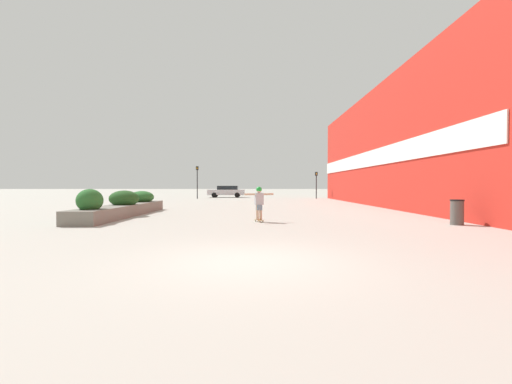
{
  "coord_description": "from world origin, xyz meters",
  "views": [
    {
      "loc": [
        0.12,
        -6.93,
        1.55
      ],
      "look_at": [
        0.1,
        14.11,
        1.15
      ],
      "focal_mm": 24.0,
      "sensor_mm": 36.0,
      "label": 1
    }
  ],
  "objects": [
    {
      "name": "ground_plane",
      "position": [
        0.0,
        0.0,
        0.0
      ],
      "size": [
        300.0,
        300.0,
        0.0
      ],
      "primitive_type": "plane",
      "color": "#ADA89E"
    },
    {
      "name": "building_wall_right",
      "position": [
        9.22,
        13.96,
        4.4
      ],
      "size": [
        0.67,
        42.28,
        8.82
      ],
      "color": "red",
      "rests_on": "ground_plane"
    },
    {
      "name": "planter_box",
      "position": [
        -6.65,
        10.62,
        0.51
      ],
      "size": [
        1.61,
        9.51,
        1.41
      ],
      "color": "slate",
      "rests_on": "ground_plane"
    },
    {
      "name": "skateboard",
      "position": [
        0.25,
        7.61,
        0.07
      ],
      "size": [
        0.42,
        0.69,
        0.09
      ],
      "rotation": [
        0.0,
        0.0,
        0.36
      ],
      "color": "olive",
      "rests_on": "ground_plane"
    },
    {
      "name": "skateboarder",
      "position": [
        0.25,
        7.61,
        0.95
      ],
      "size": [
        1.26,
        0.54,
        1.41
      ],
      "rotation": [
        0.0,
        0.0,
        0.36
      ],
      "color": "tan",
      "rests_on": "skateboard"
    },
    {
      "name": "trash_bin",
      "position": [
        8.04,
        6.5,
        0.5
      ],
      "size": [
        0.51,
        0.51,
        1.0
      ],
      "color": "#514C47",
      "rests_on": "ground_plane"
    },
    {
      "name": "car_leftmost",
      "position": [
        17.71,
        37.27,
        0.81
      ],
      "size": [
        4.09,
        2.01,
        1.51
      ],
      "rotation": [
        0.0,
        0.0,
        -1.57
      ],
      "color": "navy",
      "rests_on": "ground_plane"
    },
    {
      "name": "car_center_left",
      "position": [
        -3.73,
        37.85,
        0.8
      ],
      "size": [
        4.79,
        2.02,
        1.52
      ],
      "rotation": [
        0.0,
        0.0,
        1.57
      ],
      "color": "#BCBCC1",
      "rests_on": "ground_plane"
    },
    {
      "name": "traffic_light_left",
      "position": [
        -6.84,
        33.53,
        2.59
      ],
      "size": [
        0.28,
        0.3,
        3.84
      ],
      "color": "black",
      "rests_on": "ground_plane"
    },
    {
      "name": "traffic_light_right",
      "position": [
        7.28,
        33.57,
        2.18
      ],
      "size": [
        0.28,
        0.3,
        3.17
      ],
      "color": "black",
      "rests_on": "ground_plane"
    }
  ]
}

